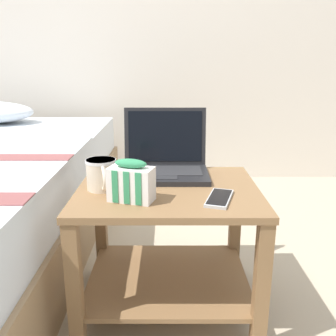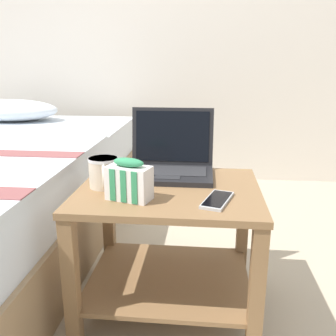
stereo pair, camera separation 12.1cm
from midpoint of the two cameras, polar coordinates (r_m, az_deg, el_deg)
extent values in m
plane|color=tan|center=(1.49, 2.64, -20.29)|extent=(8.00, 8.00, 0.00)
cube|color=beige|center=(2.85, 5.01, 23.46)|extent=(8.00, 0.05, 2.50)
ellipsoid|color=silver|center=(2.69, -21.87, 8.17)|extent=(0.65, 0.36, 0.14)
cube|color=olive|center=(1.27, 2.90, -3.51)|extent=(0.61, 0.51, 0.02)
cube|color=olive|center=(1.42, 2.70, -16.50)|extent=(0.57, 0.47, 0.02)
cube|color=olive|center=(1.22, -11.69, -17.06)|extent=(0.04, 0.04, 0.44)
cube|color=olive|center=(1.19, 16.32, -18.24)|extent=(0.04, 0.04, 0.44)
cube|color=olive|center=(1.60, -6.86, -8.28)|extent=(0.04, 0.04, 0.44)
cube|color=olive|center=(1.59, 13.44, -8.95)|extent=(0.04, 0.04, 0.44)
cube|color=black|center=(1.38, 2.69, -1.07)|extent=(0.32, 0.23, 0.02)
cube|color=#2D2D30|center=(1.39, 2.74, -0.45)|extent=(0.27, 0.12, 0.00)
cube|color=#2D2D30|center=(1.31, 2.55, -1.44)|extent=(0.09, 0.05, 0.00)
cube|color=black|center=(1.47, 3.03, 4.84)|extent=(0.32, 0.04, 0.22)
cube|color=black|center=(1.47, 3.02, 4.83)|extent=(0.29, 0.03, 0.19)
cube|color=black|center=(1.48, 5.33, 4.77)|extent=(0.03, 0.01, 0.04)
cube|color=green|center=(1.48, 2.31, 3.80)|extent=(0.04, 0.01, 0.04)
cylinder|color=beige|center=(1.27, -7.13, -0.72)|extent=(0.10, 0.10, 0.10)
cylinder|color=silver|center=(1.25, -7.20, 1.29)|extent=(0.10, 0.10, 0.01)
cylinder|color=black|center=(1.26, -7.19, 0.90)|extent=(0.09, 0.09, 0.01)
torus|color=beige|center=(1.22, -6.97, -1.35)|extent=(0.03, 0.08, 0.08)
cube|color=white|center=(1.15, -2.97, -2.35)|extent=(0.15, 0.11, 0.10)
cube|color=#338C59|center=(1.13, -5.48, -2.66)|extent=(0.02, 0.01, 0.10)
cube|color=#338C59|center=(1.12, -3.79, -2.90)|extent=(0.02, 0.01, 0.10)
cube|color=#338C59|center=(1.10, -2.06, -3.15)|extent=(0.02, 0.01, 0.10)
ellipsoid|color=#338C59|center=(1.13, -3.02, 0.83)|extent=(0.11, 0.07, 0.03)
cube|color=#B7BABC|center=(1.16, 10.50, -4.89)|extent=(0.11, 0.17, 0.01)
cube|color=black|center=(1.16, 10.51, -4.65)|extent=(0.10, 0.15, 0.00)
camera|label=1|loc=(0.06, -87.14, 0.82)|focal=40.00mm
camera|label=2|loc=(0.06, 92.86, -0.82)|focal=40.00mm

